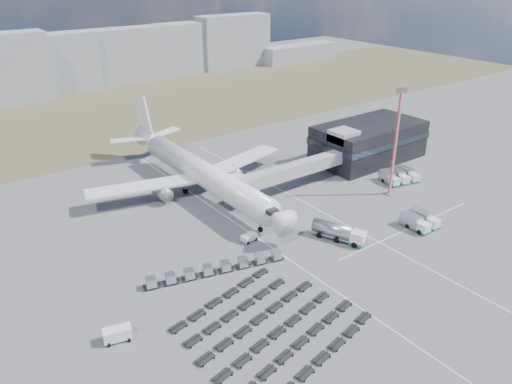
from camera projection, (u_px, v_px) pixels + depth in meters
ground at (289, 251)px, 93.85m from camera, size 420.00×420.00×0.00m
grass_strip at (87, 117)px, 174.00m from camera, size 420.00×90.00×0.01m
lane_markings at (316, 229)px, 101.31m from camera, size 47.12×110.00×0.01m
terminal at (368, 141)px, 134.87m from camera, size 30.40×16.40×11.00m
jet_bridge at (286, 173)px, 115.18m from camera, size 30.30×3.80×7.05m
airliner at (200, 172)px, 115.21m from camera, size 51.59×64.53×17.62m
skyline at (41, 68)px, 198.32m from camera, size 311.49×24.70×25.97m
fuel_tanker at (339, 232)px, 96.79m from camera, size 6.53×10.81×3.43m
pushback_tug at (249, 238)px, 96.74m from camera, size 3.20×2.01×1.40m
utility_van at (118, 334)px, 71.21m from camera, size 4.32×2.78×2.15m
catering_truck at (240, 183)px, 118.59m from camera, size 3.81×7.00×3.04m
service_trucks_near at (420, 221)px, 101.65m from camera, size 5.51×6.54×2.58m
service_trucks_far at (399, 176)px, 122.76m from camera, size 9.31×7.81×2.48m
uld_row at (216, 268)px, 86.62m from camera, size 25.08×7.85×1.72m
baggage_dollies at (269, 327)px, 73.72m from camera, size 28.39×25.67×0.67m
floodlight_mast at (395, 143)px, 111.23m from camera, size 2.36×1.94×25.14m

